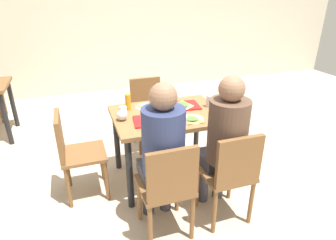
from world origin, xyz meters
The scene contains 24 objects.
ground_plane centered at (0.00, 0.00, -0.01)m, with size 10.00×10.00×0.02m, color #B7A893.
back_wall centered at (0.00, 3.20, 1.40)m, with size 10.00×0.10×2.80m, color beige.
main_table centered at (0.00, 0.00, 0.63)m, with size 1.06×0.79×0.74m.
chair_near_left centered at (-0.27, -0.78, 0.50)m, with size 0.40×0.40×0.86m.
chair_near_right centered at (0.27, -0.78, 0.50)m, with size 0.40×0.40×0.86m.
chair_far_side centered at (0.00, 0.78, 0.50)m, with size 0.40×0.40×0.86m.
chair_left_end centered at (-0.92, 0.00, 0.50)m, with size 0.40×0.40×0.86m.
person_in_red centered at (-0.27, -0.64, 0.75)m, with size 0.32×0.42×1.27m.
person_in_brown_jacket centered at (0.27, -0.64, 0.75)m, with size 0.32×0.42×1.27m.
tray_red_near centered at (-0.19, -0.14, 0.74)m, with size 0.36×0.26×0.02m, color red.
tray_red_far centered at (0.19, 0.12, 0.74)m, with size 0.36×0.26×0.02m, color red.
paper_plate_center centered at (-0.16, 0.22, 0.74)m, with size 0.22×0.22×0.01m, color white.
paper_plate_near_edge centered at (0.16, -0.22, 0.74)m, with size 0.22×0.22×0.01m, color white.
pizza_slice_a centered at (-0.21, -0.12, 0.76)m, with size 0.22×0.25×0.02m.
pizza_slice_b centered at (0.19, 0.10, 0.76)m, with size 0.24×0.27×0.02m.
pizza_slice_c centered at (-0.15, 0.19, 0.75)m, with size 0.26×0.26×0.02m.
pizza_slice_d centered at (0.14, -0.24, 0.75)m, with size 0.24×0.24×0.02m.
plastic_cup_a centered at (-0.03, 0.34, 0.79)m, with size 0.07×0.07×0.10m, color white.
plastic_cup_b centered at (0.03, -0.34, 0.79)m, with size 0.07×0.07×0.10m, color white.
plastic_cup_c centered at (-0.43, 0.06, 0.79)m, with size 0.07×0.07×0.10m, color white.
plastic_cup_d centered at (0.11, 0.26, 0.79)m, with size 0.07×0.07×0.10m, color white.
soda_can centered at (0.45, 0.02, 0.80)m, with size 0.07×0.07×0.12m, color #B7BCC6.
condiment_bottle centered at (-0.35, 0.22, 0.82)m, with size 0.06×0.06×0.16m, color orange.
foil_bundle centered at (-0.45, -0.02, 0.79)m, with size 0.10×0.10×0.10m, color silver.
Camera 1 is at (-0.83, -2.43, 1.82)m, focal length 30.64 mm.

